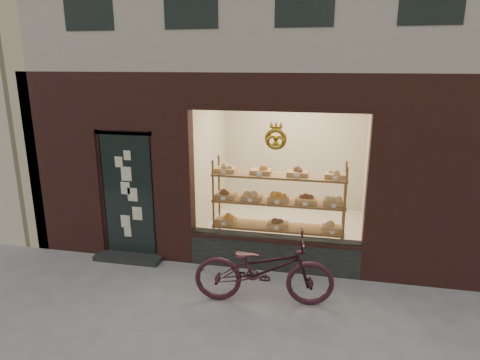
# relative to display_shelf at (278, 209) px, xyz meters

# --- Properties ---
(ground) EXTENTS (90.00, 90.00, 0.00)m
(ground) POSITION_rel_display_shelf_xyz_m (-0.45, -2.55, -0.87)
(ground) COLOR slate
(display_shelf) EXTENTS (2.20, 0.45, 1.70)m
(display_shelf) POSITION_rel_display_shelf_xyz_m (0.00, 0.00, 0.00)
(display_shelf) COLOR brown
(display_shelf) RESTS_ON ground
(bicycle) EXTENTS (1.98, 0.88, 1.01)m
(bicycle) POSITION_rel_display_shelf_xyz_m (-0.01, -1.46, -0.37)
(bicycle) COLOR #31141E
(bicycle) RESTS_ON ground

